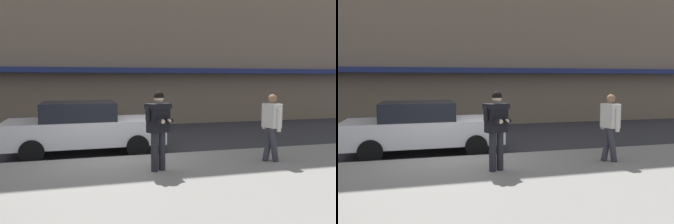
{
  "view_description": "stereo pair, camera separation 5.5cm",
  "coord_description": "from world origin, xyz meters",
  "views": [
    {
      "loc": [
        -0.79,
        -8.91,
        2.21
      ],
      "look_at": [
        1.0,
        -2.0,
        1.49
      ],
      "focal_mm": 35.0,
      "sensor_mm": 36.0,
      "label": 1
    },
    {
      "loc": [
        -0.73,
        -8.93,
        2.21
      ],
      "look_at": [
        1.0,
        -2.0,
        1.49
      ],
      "focal_mm": 35.0,
      "sensor_mm": 36.0,
      "label": 2
    }
  ],
  "objects": [
    {
      "name": "pedestrian_in_light_coat",
      "position": [
        3.77,
        -1.69,
        1.11
      ],
      "size": [
        0.39,
        0.59,
        1.7
      ],
      "color": "#33333D",
      "rests_on": "sidewalk"
    },
    {
      "name": "man_texting_on_phone",
      "position": [
        0.83,
        -1.84,
        1.25
      ],
      "size": [
        0.61,
        0.65,
        1.81
      ],
      "color": "#23232B",
      "rests_on": "sidewalk"
    },
    {
      "name": "curb_paint_line",
      "position": [
        1.0,
        0.05,
        0.0
      ],
      "size": [
        28.0,
        0.12,
        0.01
      ],
      "primitive_type": "cube",
      "color": "silver",
      "rests_on": "ground"
    },
    {
      "name": "parked_sedan_mid",
      "position": [
        -0.79,
        0.97,
        0.79
      ],
      "size": [
        4.53,
        1.98,
        1.54
      ],
      "color": "silver",
      "rests_on": "ground"
    },
    {
      "name": "ground_plane",
      "position": [
        0.0,
        0.0,
        0.0
      ],
      "size": [
        80.0,
        80.0,
        0.0
      ],
      "primitive_type": "plane",
      "color": "#333338"
    },
    {
      "name": "sidewalk",
      "position": [
        1.0,
        -2.85,
        0.07
      ],
      "size": [
        32.0,
        5.3,
        0.14
      ],
      "primitive_type": "cube",
      "color": "gray",
      "rests_on": "ground"
    }
  ]
}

